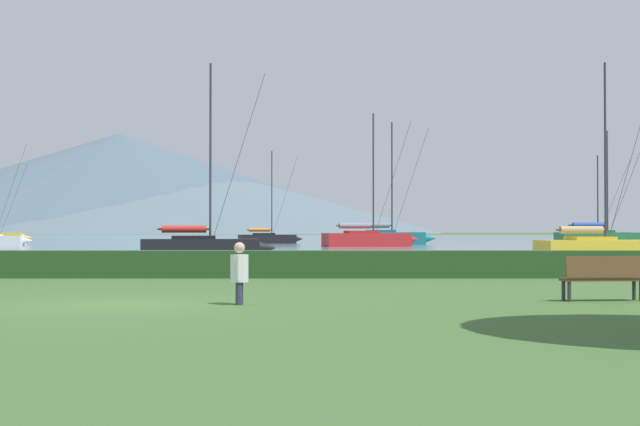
{
  "coord_description": "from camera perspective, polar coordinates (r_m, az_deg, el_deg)",
  "views": [
    {
      "loc": [
        3.99,
        -18.95,
        1.5
      ],
      "look_at": [
        4.01,
        56.51,
        2.84
      ],
      "focal_mm": 53.55,
      "sensor_mm": 36.0,
      "label": 1
    }
  ],
  "objects": [
    {
      "name": "distant_hill_west_ridge",
      "position": [
        433.39,
        -9.9,
        1.15
      ],
      "size": [
        257.44,
        257.44,
        35.56
      ],
      "primitive_type": "cone",
      "color": "slate",
      "rests_on": "ground_plane"
    },
    {
      "name": "park_bench_near_path",
      "position": [
        20.94,
        16.57,
        -3.61
      ],
      "size": [
        1.77,
        0.67,
        0.95
      ],
      "rotation": [
        0.0,
        0.0,
        0.11
      ],
      "color": "brown",
      "rests_on": "ground_plane"
    },
    {
      "name": "hedge_line",
      "position": [
        30.23,
        -7.61,
        -3.04
      ],
      "size": [
        80.0,
        1.2,
        0.85
      ],
      "primitive_type": "cube",
      "color": "#284C23",
      "rests_on": "ground_plane"
    },
    {
      "name": "person_seated_viewer",
      "position": [
        19.19,
        -4.85,
        -3.43
      ],
      "size": [
        0.36,
        0.57,
        1.25
      ],
      "rotation": [
        0.0,
        0.0,
        -0.0
      ],
      "color": "#2D3347",
      "rests_on": "ground_plane"
    },
    {
      "name": "sailboat_slip_1",
      "position": [
        105.33,
        -3.14,
        -1.5
      ],
      "size": [
        7.31,
        3.5,
        10.25
      ],
      "rotation": [
        0.0,
        0.0,
        0.23
      ],
      "color": "black",
      "rests_on": "harbor_water"
    },
    {
      "name": "sailboat_slip_8",
      "position": [
        110.82,
        15.99,
        -1.37
      ],
      "size": [
        9.17,
        3.01,
        9.84
      ],
      "rotation": [
        0.0,
        0.0,
        0.04
      ],
      "color": "#236B38",
      "rests_on": "harbor_water"
    },
    {
      "name": "sailboat_slip_10",
      "position": [
        51.44,
        16.28,
        -1.97
      ],
      "size": [
        7.27,
        3.39,
        10.22
      ],
      "rotation": [
        0.0,
        0.0,
        0.22
      ],
      "color": "gold",
      "rests_on": "harbor_water"
    },
    {
      "name": "ground_plane",
      "position": [
        19.42,
        -11.93,
        -5.41
      ],
      "size": [
        1000.0,
        1000.0,
        0.0
      ],
      "primitive_type": "plane",
      "color": "#3D602D"
    },
    {
      "name": "sailboat_slip_11",
      "position": [
        98.14,
        3.99,
        -1.43
      ],
      "size": [
        9.28,
        2.82,
        12.59
      ],
      "rotation": [
        0.0,
        0.0,
        0.01
      ],
      "color": "#19707A",
      "rests_on": "harbor_water"
    },
    {
      "name": "sailboat_slip_9",
      "position": [
        52.49,
        -7.07,
        -1.96
      ],
      "size": [
        7.47,
        2.98,
        10.64
      ],
      "rotation": [
        0.0,
        0.0,
        0.13
      ],
      "color": "black",
      "rests_on": "harbor_water"
    },
    {
      "name": "sailboat_slip_0",
      "position": [
        91.58,
        16.47,
        -1.44
      ],
      "size": [
        9.35,
        3.53,
        10.67
      ],
      "rotation": [
        0.0,
        0.0,
        0.1
      ],
      "color": "#236B38",
      "rests_on": "harbor_water"
    },
    {
      "name": "distant_hill_central_peak",
      "position": [
        448.94,
        -11.91,
        1.76
      ],
      "size": [
        272.07,
        272.07,
        46.1
      ],
      "primitive_type": "cone",
      "color": "#4C6070",
      "rests_on": "ground_plane"
    },
    {
      "name": "harbor_water",
      "position": [
        156.01,
        -1.48,
        -1.57
      ],
      "size": [
        320.0,
        246.0,
        0.0
      ],
      "primitive_type": "cube",
      "color": "slate",
      "rests_on": "ground_plane"
    },
    {
      "name": "sailboat_slip_5",
      "position": [
        85.54,
        2.85,
        -1.52
      ],
      "size": [
        9.06,
        4.49,
        11.99
      ],
      "rotation": [
        0.0,
        0.0,
        0.26
      ],
      "color": "red",
      "rests_on": "harbor_water"
    }
  ]
}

